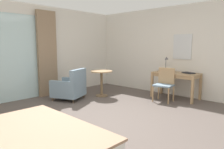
{
  "coord_description": "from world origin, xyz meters",
  "views": [
    {
      "loc": [
        -2.67,
        -2.78,
        1.48
      ],
      "look_at": [
        0.56,
        0.21,
        0.87
      ],
      "focal_mm": 33.68,
      "sensor_mm": 36.0,
      "label": 1
    }
  ],
  "objects_px": {
    "desk_chair": "(165,82)",
    "desk_lamp": "(166,62)",
    "writing_desk": "(176,76)",
    "armchair_by_window": "(70,87)",
    "round_cafe_table": "(102,78)",
    "closed_book": "(188,73)"
  },
  "relations": [
    {
      "from": "desk_chair",
      "to": "closed_book",
      "type": "distance_m",
      "value": 0.71
    },
    {
      "from": "armchair_by_window",
      "to": "closed_book",
      "type": "bearing_deg",
      "value": -47.43
    },
    {
      "from": "closed_book",
      "to": "desk_lamp",
      "type": "bearing_deg",
      "value": 113.93
    },
    {
      "from": "closed_book",
      "to": "armchair_by_window",
      "type": "bearing_deg",
      "value": 152.29
    },
    {
      "from": "armchair_by_window",
      "to": "round_cafe_table",
      "type": "relative_size",
      "value": 1.29
    },
    {
      "from": "desk_chair",
      "to": "closed_book",
      "type": "relative_size",
      "value": 2.88
    },
    {
      "from": "armchair_by_window",
      "to": "round_cafe_table",
      "type": "bearing_deg",
      "value": -20.37
    },
    {
      "from": "writing_desk",
      "to": "round_cafe_table",
      "type": "xyz_separation_m",
      "value": [
        -1.22,
        1.72,
        -0.09
      ]
    },
    {
      "from": "writing_desk",
      "to": "armchair_by_window",
      "type": "height_order",
      "value": "armchair_by_window"
    },
    {
      "from": "closed_book",
      "to": "armchair_by_window",
      "type": "distance_m",
      "value": 3.24
    },
    {
      "from": "desk_lamp",
      "to": "round_cafe_table",
      "type": "bearing_deg",
      "value": 131.8
    },
    {
      "from": "writing_desk",
      "to": "closed_book",
      "type": "height_order",
      "value": "closed_book"
    },
    {
      "from": "writing_desk",
      "to": "desk_lamp",
      "type": "xyz_separation_m",
      "value": [
        0.02,
        0.32,
        0.38
      ]
    },
    {
      "from": "desk_chair",
      "to": "armchair_by_window",
      "type": "distance_m",
      "value": 2.56
    },
    {
      "from": "round_cafe_table",
      "to": "desk_lamp",
      "type": "bearing_deg",
      "value": -48.2
    },
    {
      "from": "desk_chair",
      "to": "desk_lamp",
      "type": "height_order",
      "value": "desk_lamp"
    },
    {
      "from": "desk_lamp",
      "to": "round_cafe_table",
      "type": "xyz_separation_m",
      "value": [
        -1.25,
        1.39,
        -0.47
      ]
    },
    {
      "from": "armchair_by_window",
      "to": "desk_chair",
      "type": "bearing_deg",
      "value": -49.88
    },
    {
      "from": "desk_chair",
      "to": "armchair_by_window",
      "type": "height_order",
      "value": "desk_chair"
    },
    {
      "from": "writing_desk",
      "to": "desk_chair",
      "type": "relative_size",
      "value": 1.41
    },
    {
      "from": "writing_desk",
      "to": "round_cafe_table",
      "type": "relative_size",
      "value": 1.66
    },
    {
      "from": "round_cafe_table",
      "to": "desk_chair",
      "type": "bearing_deg",
      "value": -64.82
    }
  ]
}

